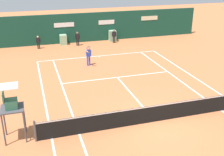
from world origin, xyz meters
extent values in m
plane|color=#C67042|center=(0.00, 0.00, 0.00)|extent=(80.00, 80.00, 0.00)
cube|color=white|center=(0.00, 11.70, 0.00)|extent=(10.60, 0.10, 0.01)
cube|color=white|center=(-5.30, 0.00, 0.00)|extent=(0.10, 23.40, 0.01)
cube|color=white|center=(-4.00, 0.00, 0.00)|extent=(0.10, 23.40, 0.01)
cube|color=white|center=(4.00, 0.00, 0.00)|extent=(0.10, 23.40, 0.01)
cube|color=white|center=(0.00, 6.40, 0.00)|extent=(8.00, 0.10, 0.01)
cube|color=white|center=(0.00, 3.20, 0.00)|extent=(0.10, 6.40, 0.01)
cube|color=white|center=(0.00, 11.55, 0.00)|extent=(0.10, 0.24, 0.01)
cylinder|color=#4C4C51|center=(-6.00, 0.00, 0.53)|extent=(0.10, 0.10, 1.07)
cube|color=black|center=(0.00, 0.00, 0.47)|extent=(12.00, 0.03, 0.95)
cube|color=white|center=(0.00, 0.00, 0.92)|extent=(12.00, 0.04, 0.06)
cube|color=#144233|center=(0.00, 17.00, 1.48)|extent=(25.00, 0.24, 2.97)
cube|color=white|center=(-2.21, 16.86, 1.91)|extent=(2.01, 0.02, 0.44)
cube|color=beige|center=(7.07, 16.86, 2.10)|extent=(1.91, 0.02, 0.44)
cube|color=white|center=(2.20, 16.86, 1.92)|extent=(1.70, 0.02, 0.44)
cube|color=#8CB793|center=(-2.44, 16.45, 0.50)|extent=(0.66, 0.70, 1.01)
cube|color=#8CB793|center=(2.73, 16.45, 0.55)|extent=(0.68, 0.70, 1.10)
cylinder|color=#47474C|center=(-6.42, 0.95, 0.78)|extent=(0.07, 0.07, 1.55)
cylinder|color=#47474C|center=(-6.42, 0.05, 0.78)|extent=(0.07, 0.07, 1.55)
cylinder|color=#47474C|center=(-7.32, 0.95, 0.78)|extent=(0.07, 0.07, 1.55)
cylinder|color=#47474C|center=(-7.32, 0.05, 0.78)|extent=(0.07, 0.07, 1.55)
cylinder|color=#47474C|center=(-6.42, 0.50, 0.47)|extent=(0.04, 0.81, 0.04)
cylinder|color=#47474C|center=(-6.42, 0.50, 0.93)|extent=(0.04, 0.81, 0.04)
cube|color=#47474C|center=(-6.87, 0.50, 1.58)|extent=(1.00, 1.00, 0.06)
cube|color=#2D664C|center=(-6.87, 0.50, 1.81)|extent=(0.52, 0.56, 0.40)
cube|color=#2D664C|center=(-7.16, 0.50, 2.19)|extent=(0.06, 0.56, 0.45)
cube|color=white|center=(-6.87, 0.50, 2.66)|extent=(0.76, 0.80, 0.04)
cylinder|color=blue|center=(-1.32, 9.54, 0.38)|extent=(0.12, 0.12, 0.77)
cylinder|color=blue|center=(-1.48, 9.51, 0.38)|extent=(0.12, 0.12, 0.77)
cube|color=blue|center=(-1.40, 9.53, 1.04)|extent=(0.38, 0.26, 0.54)
sphere|color=tan|center=(-1.40, 9.53, 1.41)|extent=(0.21, 0.21, 0.21)
cylinder|color=white|center=(-1.40, 9.53, 1.49)|extent=(0.20, 0.20, 0.06)
cylinder|color=blue|center=(-1.19, 9.57, 1.00)|extent=(0.08, 0.08, 0.52)
cylinder|color=tan|center=(-1.55, 9.23, 1.26)|extent=(0.19, 0.52, 0.08)
cylinder|color=black|center=(-1.49, 8.97, 1.37)|extent=(0.03, 0.03, 0.22)
torus|color=#DB3838|center=(-1.49, 8.97, 1.62)|extent=(0.30, 0.09, 0.30)
cylinder|color=silver|center=(-1.49, 8.97, 1.62)|extent=(0.25, 0.06, 0.26)
cylinder|color=black|center=(-1.06, 15.64, 0.35)|extent=(0.11, 0.11, 0.70)
cylinder|color=black|center=(-1.21, 15.64, 0.35)|extent=(0.11, 0.11, 0.70)
cube|color=black|center=(-1.13, 15.64, 0.95)|extent=(0.32, 0.18, 0.49)
sphere|color=#8C664C|center=(-1.13, 15.64, 1.29)|extent=(0.19, 0.19, 0.19)
cylinder|color=black|center=(-0.94, 15.64, 0.91)|extent=(0.07, 0.07, 0.47)
cylinder|color=black|center=(-1.33, 15.65, 0.91)|extent=(0.07, 0.07, 0.47)
cylinder|color=black|center=(2.74, 15.64, 0.34)|extent=(0.11, 0.11, 0.68)
cylinder|color=black|center=(2.58, 15.65, 0.34)|extent=(0.11, 0.11, 0.68)
cube|color=black|center=(2.66, 15.64, 0.92)|extent=(0.32, 0.20, 0.48)
sphere|color=#8C664C|center=(2.66, 15.64, 1.26)|extent=(0.19, 0.19, 0.19)
cylinder|color=black|center=(2.85, 15.63, 0.89)|extent=(0.07, 0.07, 0.46)
cylinder|color=black|center=(2.47, 15.66, 0.89)|extent=(0.07, 0.07, 0.46)
cylinder|color=black|center=(-4.85, 15.64, 0.32)|extent=(0.10, 0.10, 0.64)
cylinder|color=black|center=(-4.99, 15.65, 0.32)|extent=(0.10, 0.10, 0.64)
cube|color=black|center=(-4.92, 15.64, 0.86)|extent=(0.30, 0.19, 0.44)
sphere|color=beige|center=(-4.92, 15.64, 1.17)|extent=(0.17, 0.17, 0.17)
cylinder|color=black|center=(-4.74, 15.62, 0.83)|extent=(0.07, 0.07, 0.43)
cylinder|color=black|center=(-5.09, 15.66, 0.83)|extent=(0.07, 0.07, 0.43)
sphere|color=#CCE033|center=(-4.40, 9.72, 0.03)|extent=(0.07, 0.07, 0.07)
camera|label=1|loc=(-5.88, -11.49, 7.57)|focal=45.34mm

